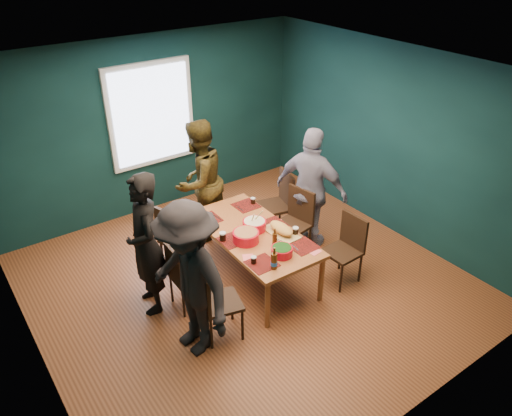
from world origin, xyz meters
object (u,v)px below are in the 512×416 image
(person_right, at_px, (311,190))
(bowl_salad, at_px, (246,236))
(chair_left_near, at_px, (213,298))
(chair_right_far, at_px, (280,200))
(dining_table, at_px, (253,237))
(chair_left_mid, at_px, (182,273))
(chair_right_mid, at_px, (296,217))
(chair_right_near, at_px, (347,244))
(person_far_left, at_px, (146,245))
(bowl_herbs, at_px, (282,251))
(person_back, at_px, (199,181))
(bowl_dumpling, at_px, (254,225))
(chair_left_far, at_px, (176,236))
(cutting_board, at_px, (281,229))
(person_near_left, at_px, (189,281))

(person_right, relative_size, bowl_salad, 5.48)
(chair_left_near, bearing_deg, chair_right_far, 48.06)
(dining_table, relative_size, person_right, 1.05)
(chair_left_mid, height_order, person_right, person_right)
(chair_right_mid, xyz_separation_m, chair_right_near, (0.15, -0.83, -0.03))
(person_far_left, height_order, person_right, person_right)
(chair_right_mid, height_order, person_far_left, person_far_left)
(chair_right_near, height_order, person_far_left, person_far_left)
(dining_table, distance_m, bowl_herbs, 0.60)
(dining_table, relative_size, chair_right_near, 2.05)
(chair_right_far, height_order, chair_right_near, chair_right_far)
(bowl_herbs, bearing_deg, person_far_left, 146.19)
(person_far_left, distance_m, person_back, 1.61)
(chair_left_mid, bearing_deg, person_far_left, 141.42)
(bowl_dumpling, bearing_deg, chair_right_far, 34.38)
(chair_left_far, bearing_deg, bowl_dumpling, -55.70)
(person_right, distance_m, bowl_salad, 1.30)
(person_far_left, relative_size, person_back, 0.98)
(chair_left_mid, distance_m, person_back, 1.63)
(dining_table, relative_size, person_far_left, 1.06)
(bowl_salad, xyz_separation_m, cutting_board, (0.45, -0.12, -0.01))
(bowl_herbs, bearing_deg, bowl_dumpling, 83.88)
(chair_left_mid, xyz_separation_m, bowl_salad, (0.82, -0.13, 0.27))
(chair_left_near, xyz_separation_m, person_right, (2.03, 0.77, 0.35))
(chair_left_near, relative_size, bowl_salad, 2.84)
(person_back, relative_size, bowl_dumpling, 5.96)
(chair_right_far, bearing_deg, person_back, 160.86)
(person_back, bearing_deg, bowl_salad, 63.01)
(person_right, relative_size, bowl_herbs, 6.97)
(chair_left_far, relative_size, person_back, 0.55)
(chair_left_near, distance_m, bowl_herbs, 0.97)
(chair_right_far, height_order, bowl_salad, chair_right_far)
(chair_right_far, height_order, person_right, person_right)
(chair_left_near, distance_m, person_far_left, 1.00)
(chair_left_near, height_order, chair_right_mid, chair_right_mid)
(chair_right_mid, distance_m, bowl_dumpling, 0.79)
(chair_left_mid, xyz_separation_m, chair_right_near, (1.96, -0.71, 0.02))
(dining_table, distance_m, bowl_dumpling, 0.15)
(chair_right_far, xyz_separation_m, bowl_dumpling, (-0.87, -0.59, 0.19))
(chair_left_near, xyz_separation_m, person_near_left, (-0.27, 0.00, 0.36))
(dining_table, height_order, cutting_board, cutting_board)
(person_far_left, xyz_separation_m, person_right, (2.37, -0.11, 0.01))
(person_near_left, height_order, bowl_dumpling, person_near_left)
(person_back, bearing_deg, chair_left_far, 20.17)
(chair_left_far, bearing_deg, bowl_herbs, -78.11)
(chair_left_mid, height_order, bowl_dumpling, bowl_dumpling)
(chair_right_near, height_order, bowl_dumpling, bowl_dumpling)
(chair_right_far, relative_size, cutting_board, 1.62)
(person_right, bearing_deg, chair_right_mid, 70.98)
(bowl_herbs, bearing_deg, chair_right_near, -6.14)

